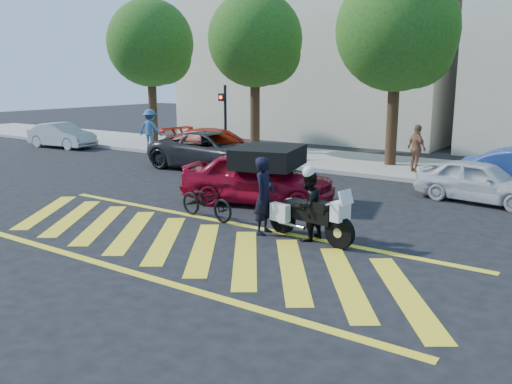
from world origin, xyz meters
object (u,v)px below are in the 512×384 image
Objects in this scene: parked_mid_left at (214,151)px; bicycle at (207,201)px; officer_moto at (308,206)px; officer_bike at (264,196)px; parked_mid_right at (480,181)px; police_motorcycle at (309,216)px; parked_left at (217,147)px; red_convertible at (258,178)px; parked_far_left at (62,135)px.

bicycle is at bearing -144.55° from parked_mid_left.
parked_mid_left is at bearing -118.65° from officer_moto.
officer_bike is at bearing -90.17° from bicycle.
officer_moto is at bearing -92.31° from officer_bike.
police_motorcycle is at bearing 167.44° from parked_mid_right.
officer_bike is 8.93m from parked_mid_left.
officer_moto reaches higher than parked_left.
police_motorcycle is 10.85m from parked_left.
parked_mid_left is (0.70, -1.01, 0.01)m from parked_left.
parked_mid_left is at bearing 36.01° from red_convertible.
parked_far_left reaches higher than parked_mid_right.
red_convertible is 6.38m from parked_mid_right.
officer_bike is 10.14m from parked_left.
parked_left reaches higher than parked_far_left.
parked_far_left is (-15.02, 6.61, 0.15)m from bicycle.
parked_far_left reaches higher than police_motorcycle.
parked_left is at bearing 35.89° from officer_bike.
police_motorcycle is 0.44× the size of parked_mid_left.
parked_mid_right is (5.28, 5.90, 0.14)m from bicycle.
officer_bike is at bearing -157.85° from red_convertible.
officer_bike is 7.01m from parked_mid_right.
bicycle is 0.48× the size of parked_far_left.
red_convertible reaches higher than bicycle.
officer_bike is 0.78× the size of police_motorcycle.
parked_mid_right is (2.26, 6.04, -0.16)m from officer_moto.
police_motorcycle is 0.46× the size of parked_left.
officer_bike reaches higher than parked_left.
officer_bike is at bearing -135.64° from parked_mid_left.
officer_bike is at bearing -73.20° from officer_moto.
officer_bike is 0.36× the size of parked_left.
red_convertible is 6.00m from parked_mid_left.
parked_mid_right is (10.50, -1.01, -0.11)m from parked_left.
officer_bike is at bearing 159.44° from parked_mid_right.
parked_left reaches higher than police_motorcycle.
officer_moto is at bearing -127.35° from parked_left.
red_convertible is at bearing 134.19° from parked_mid_right.
officer_bike reaches higher than officer_moto.
police_motorcycle is 0.61× the size of parked_far_left.
bicycle is at bearing -119.11° from parked_far_left.
parked_far_left is (-18.05, 6.73, 0.07)m from police_motorcycle.
officer_moto is 0.41× the size of parked_far_left.
police_motorcycle is 0.22m from officer_moto.
officer_moto is 0.36× the size of red_convertible.
parked_far_left is 0.72× the size of parked_mid_left.
parked_far_left is 20.31m from parked_mid_right.
parked_mid_left is at bearing 97.86° from parked_mid_right.
parked_far_left is at bearing 84.18° from parked_mid_left.
parked_mid_left reaches higher than police_motorcycle.
officer_bike is at bearing -162.96° from police_motorcycle.
red_convertible is at bearing 152.16° from police_motorcycle.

